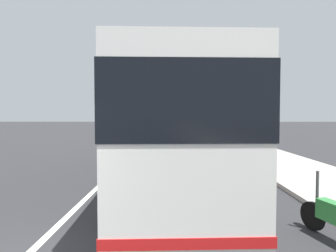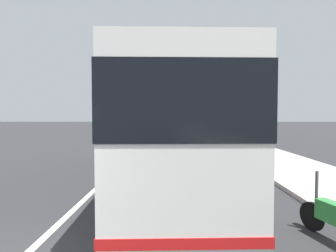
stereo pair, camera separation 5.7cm
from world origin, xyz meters
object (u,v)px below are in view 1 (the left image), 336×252
(coach_bus, at_px, (170,125))
(car_ahead_same_lane, at_px, (146,124))
(car_far_distant, at_px, (140,127))
(utility_pole, at_px, (254,94))
(car_behind_bus, at_px, (128,131))

(coach_bus, xyz_separation_m, car_ahead_same_lane, (42.52, 4.82, -1.26))
(car_far_distant, bearing_deg, coach_bus, 4.78)
(car_ahead_same_lane, relative_size, utility_pole, 0.58)
(car_far_distant, xyz_separation_m, utility_pole, (-22.96, -10.11, 3.08))
(coach_bus, distance_m, car_behind_bus, 19.79)
(car_behind_bus, bearing_deg, coach_bus, 16.61)
(car_behind_bus, height_order, car_ahead_same_lane, car_ahead_same_lane)
(car_ahead_same_lane, bearing_deg, car_behind_bus, 2.58)
(car_ahead_same_lane, bearing_deg, coach_bus, 8.71)
(coach_bus, bearing_deg, car_far_distant, 6.20)
(car_ahead_same_lane, xyz_separation_m, utility_pole, (-34.77, -10.25, 3.02))
(coach_bus, distance_m, utility_pole, 9.63)
(coach_bus, height_order, car_behind_bus, coach_bus)
(coach_bus, xyz_separation_m, utility_pole, (7.76, -5.43, 1.76))
(car_far_distant, bearing_deg, car_behind_bus, -3.88)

